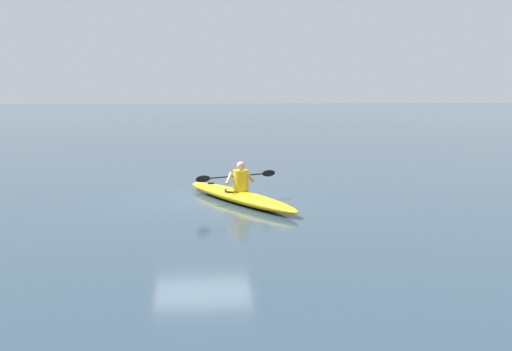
{
  "coord_description": "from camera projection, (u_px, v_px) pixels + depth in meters",
  "views": [
    {
      "loc": [
        0.26,
        16.67,
        2.95
      ],
      "look_at": [
        -1.1,
        2.91,
        1.01
      ],
      "focal_mm": 46.26,
      "sensor_mm": 36.0,
      "label": 1
    }
  ],
  "objects": [
    {
      "name": "ground_plane",
      "position": [
        202.0,
        199.0,
        16.87
      ],
      "size": [
        160.0,
        160.0,
        0.0
      ],
      "primitive_type": "plane",
      "color": "#283D4C"
    },
    {
      "name": "kayak",
      "position": [
        239.0,
        196.0,
        16.42
      ],
      "size": [
        2.84,
        4.77,
        0.3
      ],
      "color": "#EAB214",
      "rests_on": "ground"
    },
    {
      "name": "kayaker",
      "position": [
        241.0,
        179.0,
        16.31
      ],
      "size": [
        2.08,
        1.06,
        0.73
      ],
      "color": "yellow",
      "rests_on": "kayak"
    }
  ]
}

